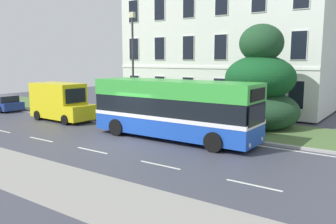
{
  "coord_description": "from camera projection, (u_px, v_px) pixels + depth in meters",
  "views": [
    {
      "loc": [
        12.1,
        -12.76,
        4.26
      ],
      "look_at": [
        0.66,
        3.54,
        1.25
      ],
      "focal_mm": 36.86,
      "sensor_mm": 36.0,
      "label": 1
    }
  ],
  "objects": [
    {
      "name": "evergreen_tree",
      "position": [
        261.0,
        89.0,
        21.25
      ],
      "size": [
        4.69,
        4.69,
        6.57
      ],
      "color": "#423328",
      "rests_on": "ground_plane"
    },
    {
      "name": "iron_verge_railing",
      "position": [
        151.0,
        117.0,
        22.04
      ],
      "size": [
        12.87,
        0.04,
        0.97
      ],
      "color": "black",
      "rests_on": "ground_plane"
    },
    {
      "name": "parked_hatchback_00",
      "position": [
        2.0,
        103.0,
        29.12
      ],
      "size": [
        3.9,
        2.01,
        1.31
      ],
      "rotation": [
        0.0,
        0.0,
        3.17
      ],
      "color": "navy",
      "rests_on": "ground_plane"
    },
    {
      "name": "ground_plane",
      "position": [
        132.0,
        139.0,
        18.72
      ],
      "size": [
        60.0,
        56.0,
        0.18
      ],
      "color": "#3D3F4B"
    },
    {
      "name": "single_decker_bus",
      "position": [
        173.0,
        109.0,
        18.53
      ],
      "size": [
        9.43,
        2.64,
        3.18
      ],
      "rotation": [
        0.0,
        0.0,
        -0.0
      ],
      "color": "#1A47B5",
      "rests_on": "ground_plane"
    },
    {
      "name": "street_lamp_post",
      "position": [
        133.0,
        60.0,
        23.21
      ],
      "size": [
        0.36,
        0.24,
        7.27
      ],
      "color": "#333338",
      "rests_on": "ground_plane"
    },
    {
      "name": "litter_bin",
      "position": [
        116.0,
        110.0,
        24.68
      ],
      "size": [
        0.48,
        0.48,
        1.21
      ],
      "color": "#23472D",
      "rests_on": "ground_plane"
    },
    {
      "name": "white_panel_van",
      "position": [
        60.0,
        101.0,
        24.45
      ],
      "size": [
        5.02,
        2.32,
        2.63
      ],
      "rotation": [
        0.0,
        0.0,
        -0.03
      ],
      "color": "yellow",
      "rests_on": "ground_plane"
    },
    {
      "name": "georgian_townhouse",
      "position": [
        228.0,
        32.0,
        30.03
      ],
      "size": [
        17.51,
        8.53,
        12.95
      ],
      "color": "silver",
      "rests_on": "ground_plane"
    }
  ]
}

